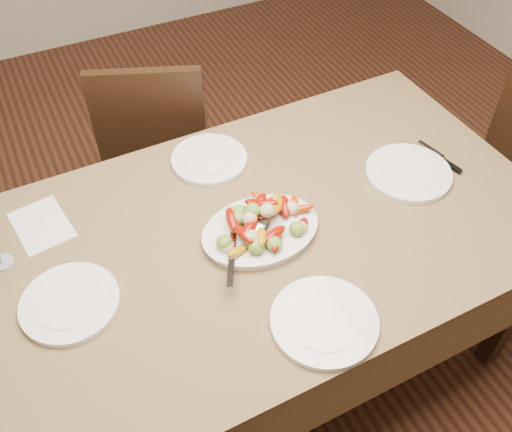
{
  "coord_description": "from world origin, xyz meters",
  "views": [
    {
      "loc": [
        -0.52,
        -0.77,
        2.05
      ],
      "look_at": [
        -0.01,
        0.27,
        0.82
      ],
      "focal_mm": 40.0,
      "sensor_mm": 36.0,
      "label": 1
    }
  ],
  "objects": [
    {
      "name": "serving_platter",
      "position": [
        -0.01,
        0.25,
        0.77
      ],
      "size": [
        0.36,
        0.27,
        0.02
      ],
      "primitive_type": "ellipsoid",
      "rotation": [
        0.0,
        0.0,
        0.02
      ],
      "color": "white",
      "rests_on": "dining_table"
    },
    {
      "name": "roasted_vegetables",
      "position": [
        -0.01,
        0.25,
        0.83
      ],
      "size": [
        0.29,
        0.2,
        0.09
      ],
      "primitive_type": null,
      "rotation": [
        0.0,
        0.0,
        0.02
      ],
      "color": "#7F0B02",
      "rests_on": "serving_platter"
    },
    {
      "name": "dining_table",
      "position": [
        -0.01,
        0.27,
        0.38
      ],
      "size": [
        1.86,
        1.07,
        0.76
      ],
      "primitive_type": "cube",
      "rotation": [
        0.0,
        0.0,
        0.02
      ],
      "color": "brown",
      "rests_on": "ground"
    },
    {
      "name": "plate_right",
      "position": [
        0.55,
        0.27,
        0.77
      ],
      "size": [
        0.28,
        0.28,
        0.02
      ],
      "primitive_type": "cylinder",
      "color": "white",
      "rests_on": "dining_table"
    },
    {
      "name": "plate_far",
      "position": [
        -0.02,
        0.63,
        0.77
      ],
      "size": [
        0.26,
        0.26,
        0.02
      ],
      "primitive_type": "cylinder",
      "color": "white",
      "rests_on": "dining_table"
    },
    {
      "name": "plate_left",
      "position": [
        -0.58,
        0.25,
        0.77
      ],
      "size": [
        0.27,
        0.27,
        0.02
      ],
      "primitive_type": "cylinder",
      "color": "white",
      "rests_on": "dining_table"
    },
    {
      "name": "table_knife",
      "position": [
        0.7,
        0.29,
        0.76
      ],
      "size": [
        0.06,
        0.2,
        0.01
      ],
      "primitive_type": null,
      "rotation": [
        0.0,
        0.0,
        0.21
      ],
      "color": "#9EA0A8",
      "rests_on": "dining_table"
    },
    {
      "name": "floor",
      "position": [
        0.0,
        0.0,
        0.0
      ],
      "size": [
        6.0,
        6.0,
        0.0
      ],
      "primitive_type": "plane",
      "color": "#3B1E11",
      "rests_on": "ground"
    },
    {
      "name": "menu_card",
      "position": [
        -0.59,
        0.58,
        0.76
      ],
      "size": [
        0.18,
        0.23,
        0.0
      ],
      "primitive_type": "cube",
      "rotation": [
        0.0,
        0.0,
        0.15
      ],
      "color": "silver",
      "rests_on": "dining_table"
    },
    {
      "name": "serving_spoon",
      "position": [
        -0.07,
        0.21,
        0.81
      ],
      "size": [
        0.28,
        0.18,
        0.03
      ],
      "primitive_type": null,
      "rotation": [
        0.0,
        0.0,
        -0.47
      ],
      "color": "#9EA0A8",
      "rests_on": "serving_platter"
    },
    {
      "name": "chair_far",
      "position": [
        -0.05,
        1.15,
        0.47
      ],
      "size": [
        0.55,
        0.55,
        0.95
      ],
      "primitive_type": null,
      "rotation": [
        0.0,
        0.0,
        2.76
      ],
      "color": "black",
      "rests_on": "ground"
    },
    {
      "name": "plate_near",
      "position": [
        0.0,
        -0.1,
        0.77
      ],
      "size": [
        0.29,
        0.29,
        0.02
      ],
      "primitive_type": "cylinder",
      "color": "white",
      "rests_on": "dining_table"
    }
  ]
}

